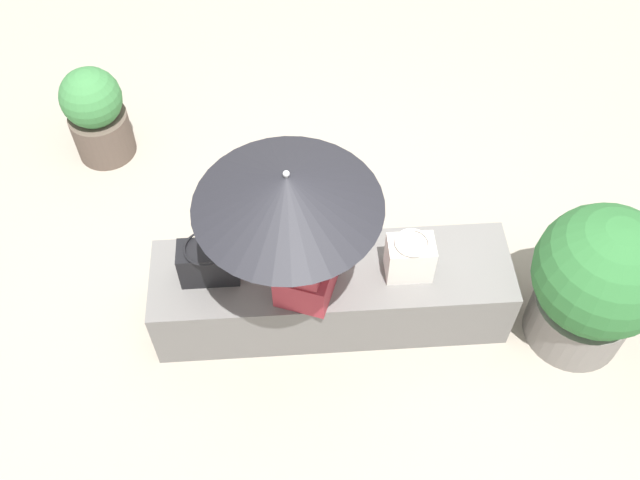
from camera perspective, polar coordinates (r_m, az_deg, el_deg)
The scene contains 8 objects.
ground_plane at distance 4.35m, azimuth 0.88°, elevation -5.77°, with size 14.00×14.00×0.00m, color #9E9384.
stone_bench at distance 4.16m, azimuth 0.92°, elevation -4.16°, with size 2.01×0.54×0.45m, color slate.
person_seated at distance 3.59m, azimuth -1.06°, elevation -0.34°, with size 0.38×0.51×0.90m.
parasol at distance 3.16m, azimuth -2.61°, elevation 3.87°, with size 0.87×0.87×1.01m.
handbag_black at distance 3.88m, azimuth 7.10°, elevation -1.39°, with size 0.25×0.19×0.27m.
tote_bag_canvas at distance 3.89m, azimuth -8.79°, elevation -1.73°, with size 0.32×0.23×0.26m.
planter_near at distance 4.12m, azimuth 21.04°, elevation -3.08°, with size 0.73×0.73×0.98m.
planter_far at distance 5.15m, azimuth -17.26°, elevation 9.49°, with size 0.41×0.41×0.70m.
Camera 1 is at (0.21, 2.23, 3.73)m, focal length 40.50 mm.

